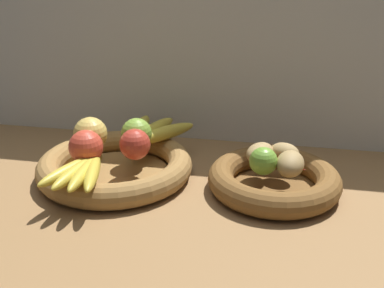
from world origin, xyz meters
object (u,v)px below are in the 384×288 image
Objects in this scene: potato_small at (290,164)px; banana_bunch_front at (81,171)px; fruit_bowl_left at (115,166)px; apple_golden_left at (90,134)px; fruit_bowl_right at (274,180)px; potato_back at (285,152)px; potato_oblong at (260,153)px; chili_pepper at (282,166)px; apple_green_back at (137,133)px; apple_red_right at (135,144)px; apple_red_front at (86,147)px; banana_bunch_back at (152,131)px; lime_near at (263,161)px.

banana_bunch_front is at bearing -167.32° from potato_small.
apple_golden_left is at bearing 164.11° from fruit_bowl_left.
potato_back reaches higher than fruit_bowl_right.
apple_golden_left reaches higher than potato_back.
chili_pepper is (4.91, -3.83, -1.04)cm from potato_oblong.
fruit_bowl_left is at bearing -173.81° from potato_back.
apple_green_back reaches higher than potato_oblong.
apple_green_back reaches higher than chili_pepper.
banana_bunch_front is 2.21× the size of potato_oblong.
apple_red_front is (-9.69, -4.15, 0.25)cm from apple_red_right.
fruit_bowl_right is 4.34× the size of potato_back.
banana_bunch_back is 2.46× the size of potato_small.
potato_back is (37.93, 4.11, 4.97)cm from fruit_bowl_left.
apple_golden_left is 40.29cm from lime_near.
chili_pepper is at bearing -37.95° from potato_oblong.
potato_oblong is 5.45cm from potato_back.
fruit_bowl_right is 33.24cm from apple_green_back.
apple_green_back is 0.40× the size of banana_bunch_front.
lime_near reaches higher than potato_oblong.
apple_red_right is 0.68× the size of chili_pepper.
chili_pepper is (33.77, -6.10, -2.60)cm from apple_green_back.
potato_small is (43.29, 2.39, -1.20)cm from apple_red_front.
apple_red_right is 1.05× the size of potato_back.
apple_red_front is 43.26cm from potato_back.
apple_golden_left is at bearing 105.82° from apple_red_front.
potato_oblong is (28.85, -2.26, -1.56)cm from apple_green_back.
fruit_bowl_left is 1.75× the size of banana_bunch_back.
fruit_bowl_left is 34.34cm from lime_near.
potato_back is at bearing 95.70° from chili_pepper.
fruit_bowl_right is at bearing -114.44° from potato_back.
potato_back is at bearing -1.29° from apple_green_back.
apple_golden_left is 0.38× the size of banana_bunch_back.
banana_bunch_back reaches higher than fruit_bowl_left.
chili_pepper is at bearing 15.50° from banana_bunch_front.
potato_oblong reaches higher than banana_bunch_front.
chili_pepper is at bearing 5.69° from apple_red_front.
apple_red_right is (5.46, -1.23, 6.41)cm from fruit_bowl_left.
potato_oblong and potato_back have the same top height.
chili_pepper is at bearing 0.03° from apple_red_right.
potato_small is (33.60, -1.76, -0.95)cm from apple_red_right.
lime_near reaches higher than chili_pepper.
potato_back is at bearing 61.02° from lime_near.
banana_bunch_front is at bearing -75.87° from apple_red_front.
potato_small is at bearing -12.60° from apple_green_back.
banana_bunch_back is at bearing 72.04° from banana_bunch_front.
potato_small is at bearing -41.42° from potato_oblong.
potato_small is 0.81× the size of chili_pepper.
fruit_bowl_right is 42.92cm from apple_golden_left.
apple_green_back reaches higher than banana_bunch_front.
banana_bunch_back is 3.08× the size of potato_back.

